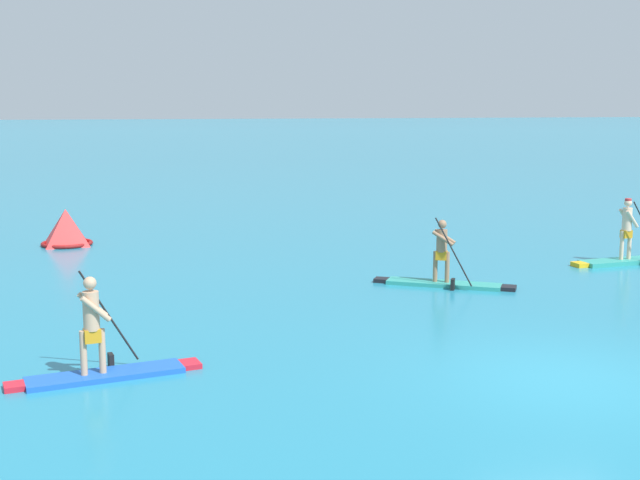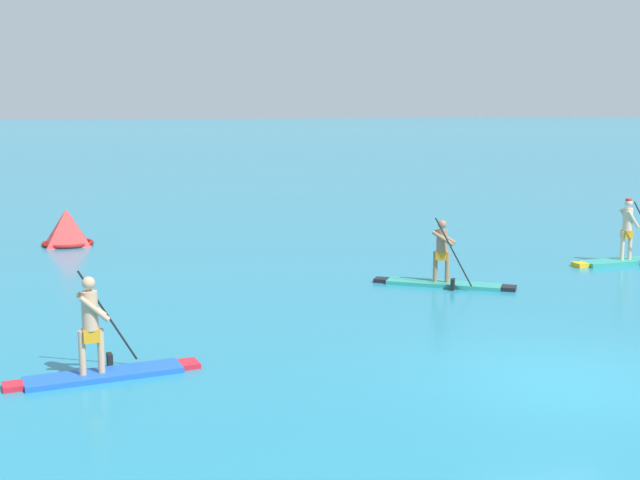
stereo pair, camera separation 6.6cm
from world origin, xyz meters
name	(u,v)px [view 1 (the left image)]	position (x,y,z in m)	size (l,w,h in m)	color
ground	(565,378)	(0.00, 0.00, 0.00)	(440.00, 440.00, 0.00)	teal
paddleboarder_near_left	(101,354)	(-7.35, 1.74, 0.39)	(3.16, 1.09, 1.78)	blue
paddleboarder_mid_center	(444,272)	(0.64, 7.07, 0.35)	(3.19, 2.09, 1.78)	teal
paddleboarder_far_right	(626,251)	(6.65, 8.67, 0.35)	(3.28, 0.98, 1.84)	teal
race_marker_buoy	(66,229)	(-8.72, 15.36, 0.51)	(1.87, 1.87, 1.15)	red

